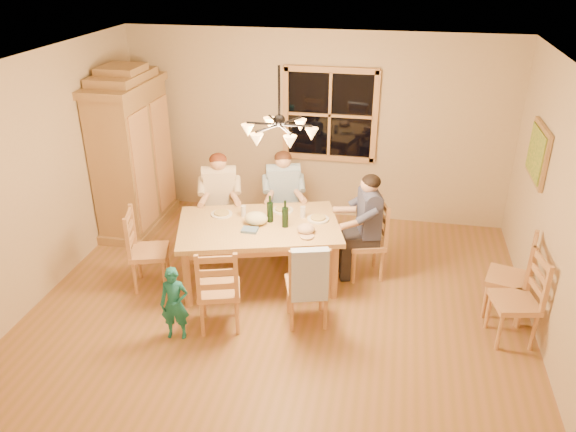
% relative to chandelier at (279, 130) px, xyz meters
% --- Properties ---
extents(floor, '(5.50, 5.50, 0.00)m').
position_rel_chandelier_xyz_m(floor, '(0.00, 0.00, -2.08)').
color(floor, olive).
rests_on(floor, ground).
extents(ceiling, '(5.50, 5.00, 0.02)m').
position_rel_chandelier_xyz_m(ceiling, '(0.00, 0.00, 0.62)').
color(ceiling, white).
rests_on(ceiling, wall_back).
extents(wall_back, '(5.50, 0.02, 2.70)m').
position_rel_chandelier_xyz_m(wall_back, '(0.00, 2.50, -0.73)').
color(wall_back, '#C4AD8B').
rests_on(wall_back, floor).
extents(wall_left, '(0.02, 5.00, 2.70)m').
position_rel_chandelier_xyz_m(wall_left, '(-2.75, 0.00, -0.73)').
color(wall_left, '#C4AD8B').
rests_on(wall_left, floor).
extents(wall_right, '(0.02, 5.00, 2.70)m').
position_rel_chandelier_xyz_m(wall_right, '(2.75, 0.00, -0.73)').
color(wall_right, '#C4AD8B').
rests_on(wall_right, floor).
extents(window, '(1.30, 0.06, 1.30)m').
position_rel_chandelier_xyz_m(window, '(0.20, 2.47, -0.53)').
color(window, black).
rests_on(window, wall_back).
extents(painting, '(0.06, 0.78, 0.64)m').
position_rel_chandelier_xyz_m(painting, '(2.71, 1.20, -0.48)').
color(painting, olive).
rests_on(painting, wall_right).
extents(chandelier, '(0.77, 0.68, 0.71)m').
position_rel_chandelier_xyz_m(chandelier, '(0.00, 0.00, 0.00)').
color(chandelier, black).
rests_on(chandelier, ceiling).
extents(armoire, '(0.66, 1.40, 2.30)m').
position_rel_chandelier_xyz_m(armoire, '(-2.42, 1.60, -1.02)').
color(armoire, olive).
rests_on(armoire, floor).
extents(dining_table, '(2.11, 1.62, 0.76)m').
position_rel_chandelier_xyz_m(dining_table, '(-0.36, 0.49, -1.42)').
color(dining_table, tan).
rests_on(dining_table, floor).
extents(chair_far_left, '(0.54, 0.53, 0.99)m').
position_rel_chandelier_xyz_m(chair_far_left, '(-1.05, 1.20, -1.77)').
color(chair_far_left, tan).
rests_on(chair_far_left, floor).
extents(chair_far_right, '(0.54, 0.53, 0.99)m').
position_rel_chandelier_xyz_m(chair_far_right, '(-0.26, 1.43, -1.77)').
color(chair_far_right, tan).
rests_on(chair_far_right, floor).
extents(chair_near_left, '(0.54, 0.53, 0.99)m').
position_rel_chandelier_xyz_m(chair_near_left, '(-0.56, -0.49, -1.77)').
color(chair_near_left, tan).
rests_on(chair_near_left, floor).
extents(chair_near_right, '(0.54, 0.53, 0.99)m').
position_rel_chandelier_xyz_m(chair_near_right, '(0.34, -0.22, -1.77)').
color(chair_near_right, tan).
rests_on(chair_near_right, floor).
extents(chair_end_left, '(0.53, 0.54, 0.99)m').
position_rel_chandelier_xyz_m(chair_end_left, '(-1.60, 0.12, -1.77)').
color(chair_end_left, tan).
rests_on(chair_end_left, floor).
extents(chair_end_right, '(0.53, 0.54, 0.99)m').
position_rel_chandelier_xyz_m(chair_end_right, '(0.88, 0.85, -1.77)').
color(chair_end_right, tan).
rests_on(chair_end_right, floor).
extents(adult_woman, '(0.48, 0.51, 0.87)m').
position_rel_chandelier_xyz_m(adult_woman, '(-1.05, 1.20, -1.24)').
color(adult_woman, beige).
rests_on(adult_woman, floor).
extents(adult_plaid_man, '(0.48, 0.51, 0.87)m').
position_rel_chandelier_xyz_m(adult_plaid_man, '(-0.26, 1.43, -1.24)').
color(adult_plaid_man, '#356393').
rests_on(adult_plaid_man, floor).
extents(adult_slate_man, '(0.51, 0.48, 0.87)m').
position_rel_chandelier_xyz_m(adult_slate_man, '(0.88, 0.85, -1.24)').
color(adult_slate_man, '#3B3F5F').
rests_on(adult_slate_man, floor).
extents(towel, '(0.39, 0.20, 0.58)m').
position_rel_chandelier_xyz_m(towel, '(0.39, -0.41, -1.38)').
color(towel, '#B0C4EE').
rests_on(towel, chair_near_right).
extents(wine_bottle_a, '(0.08, 0.08, 0.33)m').
position_rel_chandelier_xyz_m(wine_bottle_a, '(-0.24, 0.59, -1.15)').
color(wine_bottle_a, black).
rests_on(wine_bottle_a, dining_table).
extents(wine_bottle_b, '(0.08, 0.08, 0.33)m').
position_rel_chandelier_xyz_m(wine_bottle_b, '(-0.04, 0.49, -1.15)').
color(wine_bottle_b, black).
rests_on(wine_bottle_b, dining_table).
extents(plate_woman, '(0.26, 0.26, 0.02)m').
position_rel_chandelier_xyz_m(plate_woman, '(-0.86, 0.65, -1.31)').
color(plate_woman, white).
rests_on(plate_woman, dining_table).
extents(plate_plaid, '(0.26, 0.26, 0.02)m').
position_rel_chandelier_xyz_m(plate_plaid, '(-0.16, 0.90, -1.31)').
color(plate_plaid, white).
rests_on(plate_plaid, dining_table).
extents(plate_slate, '(0.26, 0.26, 0.02)m').
position_rel_chandelier_xyz_m(plate_slate, '(0.31, 0.74, -1.31)').
color(plate_slate, white).
rests_on(plate_slate, dining_table).
extents(wine_glass_a, '(0.06, 0.06, 0.14)m').
position_rel_chandelier_xyz_m(wine_glass_a, '(-0.59, 0.65, -1.25)').
color(wine_glass_a, silver).
rests_on(wine_glass_a, dining_table).
extents(wine_glass_b, '(0.06, 0.06, 0.14)m').
position_rel_chandelier_xyz_m(wine_glass_b, '(0.12, 0.77, -1.25)').
color(wine_glass_b, silver).
rests_on(wine_glass_b, dining_table).
extents(cap, '(0.20, 0.20, 0.11)m').
position_rel_chandelier_xyz_m(cap, '(0.22, 0.38, -1.26)').
color(cap, tan).
rests_on(cap, dining_table).
extents(napkin, '(0.21, 0.19, 0.03)m').
position_rel_chandelier_xyz_m(napkin, '(-0.42, 0.30, -1.30)').
color(napkin, slate).
rests_on(napkin, dining_table).
extents(cloth_bundle, '(0.28, 0.22, 0.15)m').
position_rel_chandelier_xyz_m(cloth_bundle, '(-0.39, 0.48, -1.24)').
color(cloth_bundle, '#C4BD8E').
rests_on(cloth_bundle, dining_table).
extents(child, '(0.33, 0.24, 0.81)m').
position_rel_chandelier_xyz_m(child, '(-0.95, -0.75, -1.67)').
color(child, '#186A6C').
rests_on(child, floor).
extents(chair_spare_front, '(0.49, 0.51, 0.99)m').
position_rel_chandelier_xyz_m(chair_spare_front, '(2.45, -0.12, -1.77)').
color(chair_spare_front, tan).
rests_on(chair_spare_front, floor).
extents(chair_spare_back, '(0.52, 0.54, 0.99)m').
position_rel_chandelier_xyz_m(chair_spare_back, '(2.45, 0.34, -1.77)').
color(chair_spare_back, tan).
rests_on(chair_spare_back, floor).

